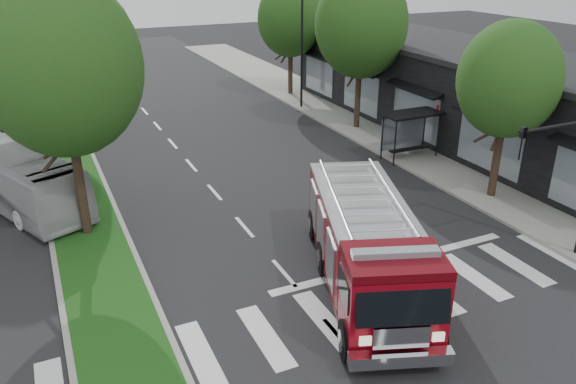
% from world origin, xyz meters
% --- Properties ---
extents(ground, '(140.00, 140.00, 0.00)m').
position_xyz_m(ground, '(0.00, 0.00, 0.00)').
color(ground, black).
rests_on(ground, ground).
extents(sidewalk_right, '(5.00, 80.00, 0.15)m').
position_xyz_m(sidewalk_right, '(12.50, 10.00, 0.07)').
color(sidewalk_right, gray).
rests_on(sidewalk_right, ground).
extents(median, '(3.00, 50.00, 0.15)m').
position_xyz_m(median, '(-6.00, 18.00, 0.08)').
color(median, gray).
rests_on(median, ground).
extents(storefront_row, '(8.00, 30.00, 5.00)m').
position_xyz_m(storefront_row, '(17.00, 10.00, 2.50)').
color(storefront_row, black).
rests_on(storefront_row, ground).
extents(bus_shelter, '(3.20, 1.60, 2.61)m').
position_xyz_m(bus_shelter, '(11.20, 8.15, 2.04)').
color(bus_shelter, black).
rests_on(bus_shelter, ground).
extents(tree_right_near, '(4.40, 4.40, 8.05)m').
position_xyz_m(tree_right_near, '(11.50, 2.00, 5.51)').
color(tree_right_near, black).
rests_on(tree_right_near, ground).
extents(tree_right_mid, '(5.60, 5.60, 9.72)m').
position_xyz_m(tree_right_mid, '(11.50, 14.00, 6.49)').
color(tree_right_mid, black).
rests_on(tree_right_mid, ground).
extents(tree_right_far, '(5.00, 5.00, 8.73)m').
position_xyz_m(tree_right_far, '(11.50, 24.00, 5.84)').
color(tree_right_far, black).
rests_on(tree_right_far, ground).
extents(tree_median_near, '(5.80, 5.80, 10.16)m').
position_xyz_m(tree_median_near, '(-6.00, 6.00, 6.81)').
color(tree_median_near, black).
rests_on(tree_median_near, ground).
extents(tree_median_far, '(5.60, 5.60, 9.72)m').
position_xyz_m(tree_median_far, '(-6.00, 20.00, 6.49)').
color(tree_median_far, black).
rests_on(tree_median_far, ground).
extents(streetlight_right_far, '(2.11, 0.20, 8.00)m').
position_xyz_m(streetlight_right_far, '(10.35, 20.00, 4.48)').
color(streetlight_right_far, black).
rests_on(streetlight_right_far, ground).
extents(fire_engine, '(5.82, 9.77, 3.26)m').
position_xyz_m(fire_engine, '(2.17, -1.86, 1.56)').
color(fire_engine, '#51040B').
rests_on(fire_engine, ground).
extents(city_bus, '(6.12, 10.26, 2.82)m').
position_xyz_m(city_bus, '(-8.50, 10.56, 1.41)').
color(city_bus, '#B8B9BD').
rests_on(city_bus, ground).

